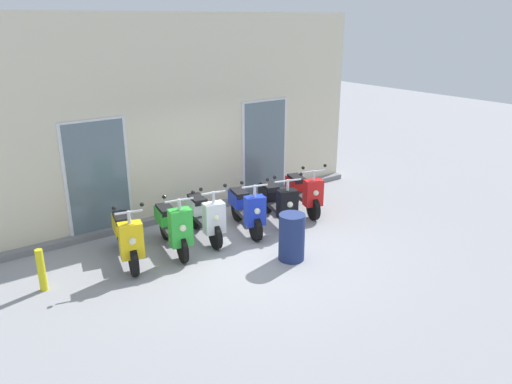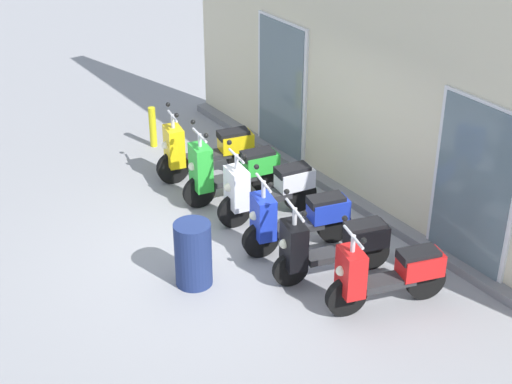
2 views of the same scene
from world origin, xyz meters
name	(u,v)px [view 1 (image 1 of 2)]	position (x,y,z in m)	size (l,w,h in m)	color
ground_plane	(254,250)	(0.00, 0.00, 0.00)	(40.00, 40.00, 0.00)	#939399
storefront_facade	(184,120)	(0.00, 2.51, 2.03)	(8.85, 0.50, 4.18)	beige
scooter_yellow	(127,237)	(-2.04, 0.94, 0.47)	(0.67, 1.62, 1.25)	black
scooter_green	(173,225)	(-1.19, 0.85, 0.50)	(0.63, 1.56, 1.28)	black
scooter_white	(205,215)	(-0.45, 0.98, 0.48)	(0.59, 1.53, 1.22)	black
scooter_blue	(246,209)	(0.43, 0.85, 0.46)	(0.72, 1.52, 1.22)	black
scooter_black	(278,201)	(1.19, 0.81, 0.47)	(0.78, 1.54, 1.20)	black
scooter_red	(304,192)	(2.04, 0.96, 0.46)	(0.74, 1.51, 1.20)	black
curb_bollard	(41,270)	(-3.51, 0.78, 0.35)	(0.12, 0.12, 0.70)	yellow
trash_bin	(292,237)	(0.34, -0.67, 0.43)	(0.46, 0.46, 0.85)	navy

